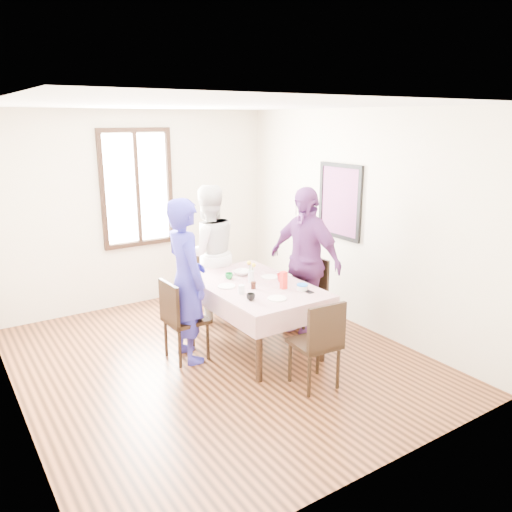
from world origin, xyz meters
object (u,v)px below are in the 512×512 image
chair_left (186,319)px  person_right (304,261)px  dining_table (254,316)px  chair_right (304,295)px  chair_near (314,343)px  chair_far (209,284)px  person_left (186,281)px  person_far (209,253)px

chair_left → person_right: 1.62m
dining_table → chair_right: bearing=3.6°
dining_table → chair_near: size_ratio=1.74×
chair_far → person_left: bearing=60.2°
dining_table → chair_left: size_ratio=1.74×
chair_left → chair_near: same height
chair_left → chair_near: size_ratio=1.00×
dining_table → chair_right: (0.79, 0.05, 0.08)m
chair_right → chair_near: bearing=139.9°
chair_left → person_right: (1.55, -0.10, 0.45)m
chair_left → person_far: person_far is taller
chair_near → person_far: size_ratio=0.51×
person_far → person_right: person_right is taller
chair_far → person_right: (0.77, -1.04, 0.45)m
chair_left → person_left: person_left is taller
chair_far → person_right: size_ratio=0.50×
chair_right → chair_left: bearing=80.9°
dining_table → chair_near: chair_near is taller
chair_left → chair_near: bearing=30.8°
chair_right → person_left: size_ratio=0.51×
chair_left → chair_right: size_ratio=1.00×
dining_table → chair_far: bearing=90.0°
chair_left → chair_near: 1.47m
chair_right → person_right: person_right is taller
chair_right → person_left: bearing=80.9°
chair_right → chair_far: (-0.79, 1.04, 0.00)m
chair_right → chair_near: same height
chair_left → person_left: 0.44m
chair_left → person_left: (0.02, 0.00, 0.44)m
chair_right → person_right: (-0.02, 0.00, 0.45)m
person_right → chair_right: bearing=78.5°
chair_near → person_right: (0.77, 1.14, 0.45)m
chair_far → chair_near: (0.00, -2.18, 0.00)m
chair_left → chair_right: same height
person_far → person_right: (0.77, -1.02, 0.02)m
dining_table → person_far: (0.00, 1.07, 0.51)m
chair_right → person_far: (-0.79, 1.02, 0.43)m
person_far → dining_table: bearing=97.3°
person_far → chair_left: bearing=56.8°
chair_near → person_right: size_ratio=0.50×
chair_near → person_left: size_ratio=0.51×
chair_left → person_right: person_right is taller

